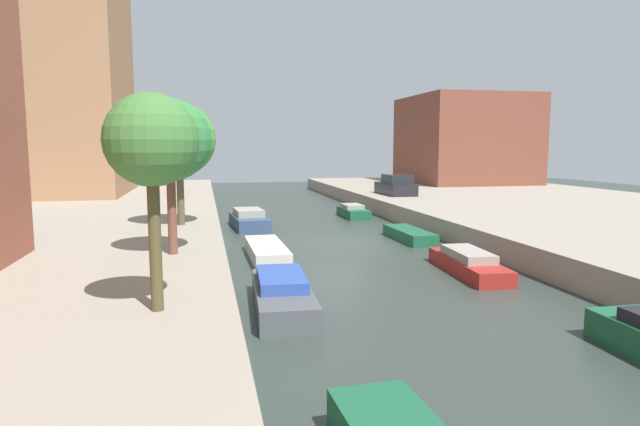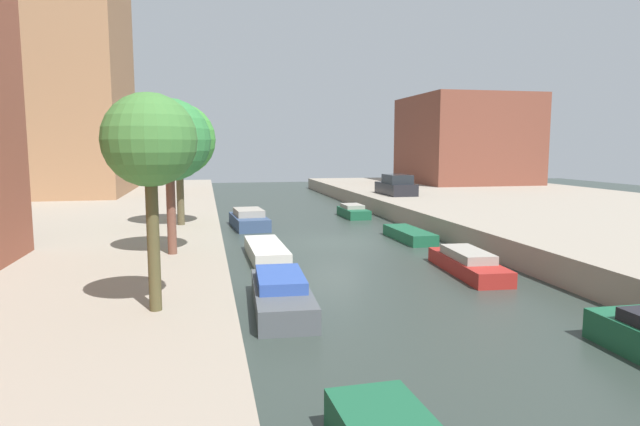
{
  "view_description": "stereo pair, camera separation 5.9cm",
  "coord_description": "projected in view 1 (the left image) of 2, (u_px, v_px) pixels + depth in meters",
  "views": [
    {
      "loc": [
        -5.62,
        -23.3,
        4.3
      ],
      "look_at": [
        0.22,
        3.75,
        0.88
      ],
      "focal_mm": 30.21,
      "sensor_mm": 36.0,
      "label": 1
    },
    {
      "loc": [
        -5.56,
        -23.31,
        4.3
      ],
      "look_at": [
        0.22,
        3.75,
        0.88
      ],
      "focal_mm": 30.21,
      "sensor_mm": 36.0,
      "label": 2
    }
  ],
  "objects": [
    {
      "name": "ground_plane",
      "position": [
        333.0,
        242.0,
        24.3
      ],
      "size": [
        84.0,
        84.0,
        0.0
      ],
      "primitive_type": "plane",
      "color": "#2D3833"
    },
    {
      "name": "quay_right",
      "position": [
        619.0,
        222.0,
        27.39
      ],
      "size": [
        20.0,
        64.0,
        1.0
      ],
      "primitive_type": "cube",
      "color": "gray",
      "rests_on": "ground_plane"
    },
    {
      "name": "apartment_tower_far",
      "position": [
        46.0,
        57.0,
        36.89
      ],
      "size": [
        10.0,
        11.7,
        18.87
      ],
      "primitive_type": "cube",
      "color": "#9E704C",
      "rests_on": "quay_left"
    },
    {
      "name": "low_block_right",
      "position": [
        465.0,
        140.0,
        49.59
      ],
      "size": [
        10.0,
        10.71,
        7.86
      ],
      "primitive_type": "cube",
      "color": "brown",
      "rests_on": "quay_right"
    },
    {
      "name": "street_tree_0",
      "position": [
        151.0,
        143.0,
        10.5
      ],
      "size": [
        1.85,
        1.85,
        4.35
      ],
      "color": "#4D4629",
      "rests_on": "quay_left"
    },
    {
      "name": "street_tree_1",
      "position": [
        170.0,
        141.0,
        16.23
      ],
      "size": [
        2.51,
        2.51,
        4.76
      ],
      "color": "brown",
      "rests_on": "quay_left"
    },
    {
      "name": "street_tree_2",
      "position": [
        179.0,
        140.0,
        22.42
      ],
      "size": [
        3.05,
        3.05,
        5.12
      ],
      "color": "brown",
      "rests_on": "quay_left"
    },
    {
      "name": "parked_car",
      "position": [
        396.0,
        186.0,
        37.29
      ],
      "size": [
        1.76,
        4.07,
        1.4
      ],
      "color": "black",
      "rests_on": "quay_right"
    },
    {
      "name": "moored_boat_left_1",
      "position": [
        282.0,
        294.0,
        14.31
      ],
      "size": [
        1.67,
        4.42,
        0.92
      ],
      "color": "#4C5156",
      "rests_on": "ground_plane"
    },
    {
      "name": "moored_boat_left_2",
      "position": [
        267.0,
        251.0,
        20.83
      ],
      "size": [
        1.37,
        4.45,
        0.56
      ],
      "color": "beige",
      "rests_on": "ground_plane"
    },
    {
      "name": "moored_boat_left_3",
      "position": [
        249.0,
        220.0,
        28.73
      ],
      "size": [
        1.95,
        4.22,
        0.99
      ],
      "color": "#33476B",
      "rests_on": "ground_plane"
    },
    {
      "name": "moored_boat_right_2",
      "position": [
        468.0,
        263.0,
        18.37
      ],
      "size": [
        1.54,
        4.5,
        0.8
      ],
      "color": "maroon",
      "rests_on": "ground_plane"
    },
    {
      "name": "moored_boat_right_3",
      "position": [
        409.0,
        235.0,
        24.88
      ],
      "size": [
        1.28,
        3.82,
        0.5
      ],
      "color": "#195638",
      "rests_on": "ground_plane"
    },
    {
      "name": "moored_boat_right_4",
      "position": [
        353.0,
        212.0,
        33.01
      ],
      "size": [
        1.36,
        3.15,
        0.77
      ],
      "color": "#195638",
      "rests_on": "ground_plane"
    }
  ]
}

